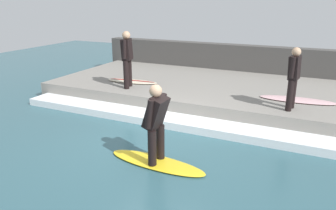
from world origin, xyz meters
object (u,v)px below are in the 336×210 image
surfboard_waiting_far (297,100)px  surfboard_waiting_near (132,81)px  surfer_waiting_near (127,56)px  surfboard_riding (157,162)px  surfer_waiting_far (294,75)px  surfer_riding (156,120)px

surfboard_waiting_far → surfboard_waiting_near: bearing=91.1°
surfer_waiting_near → surfboard_riding: bearing=-140.8°
surfer_waiting_near → surfboard_waiting_near: size_ratio=0.95×
surfboard_waiting_far → surfer_waiting_far: bearing=171.7°
surfer_waiting_near → surfboard_waiting_near: (0.60, 0.22, -0.91)m
surfer_waiting_near → surfboard_waiting_far: 4.90m
surfer_riding → surfboard_waiting_far: bearing=-30.1°
surfboard_riding → surfboard_waiting_far: bearing=-30.1°
surfboard_waiting_near → surfer_waiting_far: bearing=-98.2°
surfboard_waiting_near → surfer_waiting_near: bearing=-159.9°
surfboard_waiting_near → surfer_waiting_far: 4.98m
surfer_waiting_near → surfboard_waiting_far: size_ratio=0.86×
surfboard_waiting_far → surfer_waiting_near: bearing=98.4°
surfboard_waiting_near → surfboard_waiting_far: 4.98m
surfboard_riding → surfer_riding: size_ratio=1.36×
surfer_waiting_far → surfboard_waiting_far: surfer_waiting_far is taller
surfer_riding → surfer_waiting_far: bearing=-34.8°
surfboard_riding → surfboard_waiting_far: surfboard_waiting_far is taller
surfboard_waiting_near → surfboard_waiting_far: (0.10, -4.98, -0.00)m
surfer_waiting_near → surfer_waiting_far: surfer_waiting_near is taller
surfer_riding → surfer_waiting_near: surfer_waiting_near is taller
surfboard_waiting_near → surfer_waiting_far: size_ratio=1.17×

